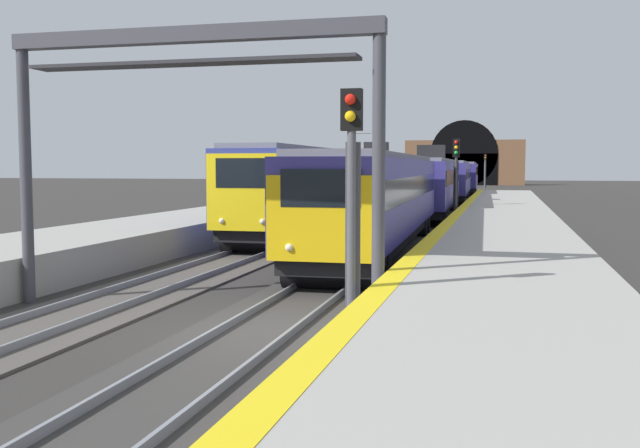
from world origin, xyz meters
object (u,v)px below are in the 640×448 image
object	(u,v)px
railway_signal_near	(352,196)
catenary_mast_near	(355,161)
train_adjacent_platform	(376,179)
railway_signal_far	(485,169)
railway_signal_mid	(456,172)
overhead_signal_gantry	(190,95)
train_main_approaching	(444,181)

from	to	relation	value
railway_signal_near	catenary_mast_near	size ratio (longest dim) A/B	0.62
train_adjacent_platform	railway_signal_far	world-z (taller)	train_adjacent_platform
railway_signal_mid	catenary_mast_near	xyz separation A→B (m)	(38.99, 13.79, 0.92)
overhead_signal_gantry	catenary_mast_near	world-z (taller)	catenary_mast_near
train_adjacent_platform	railway_signal_mid	size ratio (longest dim) A/B	11.78
railway_signal_far	overhead_signal_gantry	size ratio (longest dim) A/B	0.56
railway_signal_far	overhead_signal_gantry	world-z (taller)	overhead_signal_gantry
railway_signal_far	railway_signal_mid	bearing A→B (deg)	0.00
railway_signal_near	railway_signal_far	world-z (taller)	railway_signal_far
railway_signal_near	railway_signal_far	distance (m)	92.61
train_main_approaching	overhead_signal_gantry	world-z (taller)	overhead_signal_gantry
railway_signal_mid	overhead_signal_gantry	size ratio (longest dim) A/B	0.55
railway_signal_mid	overhead_signal_gantry	world-z (taller)	overhead_signal_gantry
train_adjacent_platform	railway_signal_near	distance (m)	40.68
train_main_approaching	catenary_mast_near	xyz separation A→B (m)	(23.12, 11.85, 1.71)
railway_signal_far	catenary_mast_near	world-z (taller)	catenary_mast_near
railway_signal_mid	railway_signal_far	bearing A→B (deg)	-180.00
train_main_approaching	railway_signal_mid	world-z (taller)	railway_signal_mid
overhead_signal_gantry	catenary_mast_near	bearing A→B (deg)	8.28
railway_signal_far	catenary_mast_near	distance (m)	28.01
railway_signal_near	railway_signal_mid	xyz separation A→B (m)	(29.26, -0.00, 0.18)
railway_signal_mid	train_adjacent_platform	bearing A→B (deg)	-149.41
overhead_signal_gantry	train_main_approaching	bearing A→B (deg)	-3.01
railway_signal_near	overhead_signal_gantry	xyz separation A→B (m)	(2.33, 4.20, 2.13)
train_adjacent_platform	catenary_mast_near	xyz separation A→B (m)	(28.09, 7.35, 1.50)
train_adjacent_platform	overhead_signal_gantry	distance (m)	37.99
railway_signal_near	railway_signal_mid	world-z (taller)	railway_signal_mid
overhead_signal_gantry	railway_signal_mid	bearing A→B (deg)	-8.86
railway_signal_mid	overhead_signal_gantry	bearing A→B (deg)	-8.86
train_adjacent_platform	railway_signal_mid	xyz separation A→B (m)	(-10.90, -6.45, 0.58)
train_main_approaching	railway_signal_far	world-z (taller)	railway_signal_far
railway_signal_far	train_main_approaching	bearing A→B (deg)	-2.35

